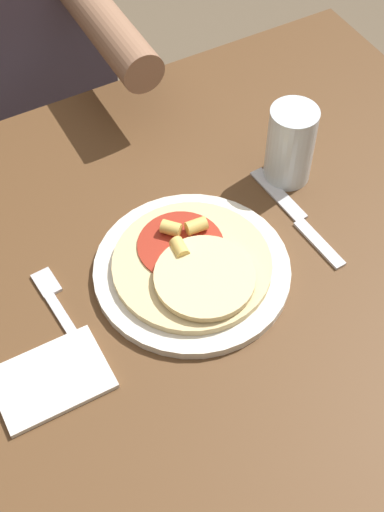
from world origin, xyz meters
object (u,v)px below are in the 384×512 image
object	(u,v)px
pizza	(194,265)
person_diner	(13,53)
knife	(298,218)
dining_table	(183,331)
fork	(60,310)
drinking_glass	(290,145)
plate	(192,270)

from	to	relation	value
pizza	person_diner	world-z (taller)	person_diner
knife	dining_table	bearing A→B (deg)	-172.21
fork	drinking_glass	size ratio (longest dim) A/B	1.36
person_diner	drinking_glass	bearing A→B (deg)	-67.04
dining_table	person_diner	xyz separation A→B (m)	(-0.00, 0.71, 0.05)
drinking_glass	fork	bearing A→B (deg)	-170.58
dining_table	knife	bearing A→B (deg)	7.79
pizza	knife	distance (m)	0.19
fork	knife	size ratio (longest dim) A/B	0.80
pizza	person_diner	xyz separation A→B (m)	(-0.03, 0.70, -0.09)
fork	knife	world-z (taller)	same
plate	fork	size ratio (longest dim) A/B	1.58
dining_table	plate	distance (m)	0.12
fork	drinking_glass	bearing A→B (deg)	9.42
drinking_glass	person_diner	xyz separation A→B (m)	(-0.25, 0.60, -0.13)
dining_table	person_diner	world-z (taller)	person_diner
knife	plate	bearing A→B (deg)	-176.32
knife	drinking_glass	size ratio (longest dim) A/B	1.70
fork	person_diner	bearing A→B (deg)	76.63
knife	drinking_glass	world-z (taller)	drinking_glass
dining_table	knife	distance (m)	0.24
dining_table	pizza	xyz separation A→B (m)	(0.03, 0.01, 0.14)
dining_table	person_diner	size ratio (longest dim) A/B	0.96
dining_table	plate	xyz separation A→B (m)	(0.03, 0.02, 0.12)
pizza	person_diner	bearing A→B (deg)	92.47
drinking_glass	person_diner	world-z (taller)	person_diner
plate	knife	distance (m)	0.19
plate	pizza	xyz separation A→B (m)	(0.00, -0.00, 0.02)
dining_table	drinking_glass	size ratio (longest dim) A/B	8.84
dining_table	knife	world-z (taller)	knife
dining_table	knife	size ratio (longest dim) A/B	5.19
drinking_glass	person_diner	bearing A→B (deg)	112.96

